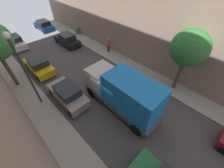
# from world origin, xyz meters

# --- Properties ---
(ground) EXTENTS (32.00, 32.00, 0.00)m
(ground) POSITION_xyz_m (0.00, 0.00, 0.00)
(ground) COLOR #423F42
(sidewalk_left) EXTENTS (2.00, 44.00, 0.15)m
(sidewalk_left) POSITION_xyz_m (-5.00, 0.00, 0.07)
(sidewalk_left) COLOR gray
(sidewalk_left) RESTS_ON ground
(sidewalk_right) EXTENTS (2.00, 44.00, 0.15)m
(sidewalk_right) POSITION_xyz_m (5.00, 0.00, 0.07)
(sidewalk_right) COLOR gray
(sidewalk_right) RESTS_ON ground
(parked_car_left_2) EXTENTS (1.78, 4.20, 1.57)m
(parked_car_left_2) POSITION_xyz_m (-2.70, 2.55, 0.72)
(parked_car_left_2) COLOR gray
(parked_car_left_2) RESTS_ON ground
(parked_car_left_3) EXTENTS (1.78, 4.20, 1.57)m
(parked_car_left_3) POSITION_xyz_m (-2.70, 8.33, 0.72)
(parked_car_left_3) COLOR gold
(parked_car_left_3) RESTS_ON ground
(parked_car_left_4) EXTENTS (1.78, 4.20, 1.57)m
(parked_car_left_4) POSITION_xyz_m (-2.70, 15.92, 0.72)
(parked_car_left_4) COLOR white
(parked_car_left_4) RESTS_ON ground
(parked_car_right_2) EXTENTS (1.78, 4.20, 1.57)m
(parked_car_right_2) POSITION_xyz_m (2.70, 11.53, 0.72)
(parked_car_right_2) COLOR black
(parked_car_right_2) RESTS_ON ground
(parked_car_right_3) EXTENTS (1.78, 4.20, 1.57)m
(parked_car_right_3) POSITION_xyz_m (2.70, 18.74, 0.72)
(parked_car_right_3) COLOR #194799
(parked_car_right_3) RESTS_ON ground
(delivery_truck) EXTENTS (2.26, 6.60, 3.38)m
(delivery_truck) POSITION_xyz_m (0.00, -1.32, 1.79)
(delivery_truck) COLOR #4C4C51
(delivery_truck) RESTS_ON ground
(pedestrian) EXTENTS (0.40, 0.36, 1.72)m
(pedestrian) POSITION_xyz_m (5.33, 6.00, 1.07)
(pedestrian) COLOR #2D334C
(pedestrian) RESTS_ON sidewalk_right
(street_tree_1) EXTENTS (2.85, 2.85, 5.57)m
(street_tree_1) POSITION_xyz_m (5.14, -3.18, 4.26)
(street_tree_1) COLOR brown
(street_tree_1) RESTS_ON sidewalk_right
(potted_plant_0) EXTENTS (0.66, 0.66, 1.03)m
(potted_plant_0) POSITION_xyz_m (5.62, 13.51, 0.72)
(potted_plant_0) COLOR slate
(potted_plant_0) RESTS_ON sidewalk_right
(lamp_post) EXTENTS (0.44, 0.44, 6.13)m
(lamp_post) POSITION_xyz_m (-4.60, 3.87, 4.12)
(lamp_post) COLOR #333338
(lamp_post) RESTS_ON sidewalk_left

